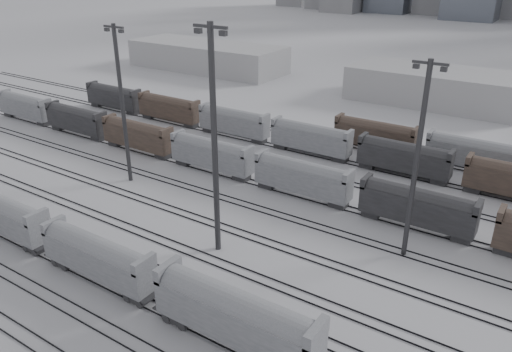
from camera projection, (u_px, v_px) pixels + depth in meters
The scene contains 12 objects.
ground at pixel (97, 287), 54.43m from camera, with size 900.00×900.00×0.00m, color silver.
tracks at pixel (199, 221), 67.75m from camera, with size 220.00×71.50×0.16m.
hopper_car_a at pixel (4, 213), 62.85m from camera, with size 15.16×3.01×5.42m.
hopper_car_b at pixel (98, 256), 54.05m from camera, with size 15.05×2.99×5.38m.
hopper_car_c at pixel (236, 315), 44.66m from camera, with size 16.76×3.33×5.99m.
light_mast_b at pixel (122, 102), 74.83m from camera, with size 3.89×0.62×24.31m.
light_mast_c at pixel (214, 139), 55.69m from camera, with size 4.33×0.69×27.03m.
light_mast_d at pixel (417, 159), 55.35m from camera, with size 3.76×0.60×23.49m.
bg_string_near at pixel (302, 179), 73.68m from camera, with size 151.00×3.00×5.60m.
bg_string_mid at pixel (404, 159), 80.86m from camera, with size 151.00×3.00×5.60m.
warehouse_left at pixel (207, 56), 155.37m from camera, with size 50.00×18.00×8.00m, color #A09FA2.
warehouse_mid at pixel (435, 86), 120.23m from camera, with size 40.00×18.00×8.00m, color #A09FA2.
Camera 1 is at (39.14, -27.82, 33.28)m, focal length 35.00 mm.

